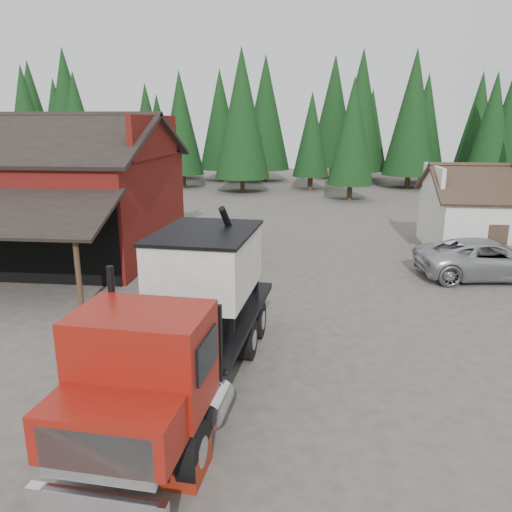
# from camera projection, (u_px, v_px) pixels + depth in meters

# --- Properties ---
(ground) EXTENTS (120.00, 120.00, 0.00)m
(ground) POSITION_uv_depth(u_px,v_px,m) (223.00, 343.00, 15.63)
(ground) COLOR #4A443A
(ground) RESTS_ON ground
(red_barn) EXTENTS (12.80, 13.63, 7.18)m
(red_barn) POSITION_uv_depth(u_px,v_px,m) (44.00, 202.00, 25.58)
(red_barn) COLOR #611013
(red_barn) RESTS_ON ground
(farmhouse) EXTENTS (8.60, 6.42, 4.65)m
(farmhouse) POSITION_uv_depth(u_px,v_px,m) (508.00, 220.00, 26.30)
(farmhouse) COLOR silver
(farmhouse) RESTS_ON ground
(conifer_backdrop) EXTENTS (76.00, 16.00, 16.00)m
(conifer_backdrop) POSITION_uv_depth(u_px,v_px,m) (287.00, 183.00, 55.93)
(conifer_backdrop) COLOR black
(conifer_backdrop) RESTS_ON ground
(near_pine_a) EXTENTS (4.40, 4.40, 11.40)m
(near_pine_a) POSITION_uv_depth(u_px,v_px,m) (27.00, 125.00, 43.13)
(near_pine_a) COLOR #382619
(near_pine_a) RESTS_ON ground
(near_pine_b) EXTENTS (3.96, 3.96, 10.40)m
(near_pine_b) POSITION_uv_depth(u_px,v_px,m) (352.00, 131.00, 42.25)
(near_pine_b) COLOR #382619
(near_pine_b) RESTS_ON ground
(near_pine_d) EXTENTS (5.28, 5.28, 13.40)m
(near_pine_d) POSITION_uv_depth(u_px,v_px,m) (242.00, 114.00, 46.74)
(near_pine_d) COLOR #382619
(near_pine_d) RESTS_ON ground
(feed_truck) EXTENTS (3.38, 10.00, 4.44)m
(feed_truck) POSITION_uv_depth(u_px,v_px,m) (188.00, 313.00, 12.49)
(feed_truck) COLOR black
(feed_truck) RESTS_ON ground
(silver_car) EXTENTS (6.49, 3.58, 1.72)m
(silver_car) POSITION_uv_depth(u_px,v_px,m) (488.00, 259.00, 21.93)
(silver_car) COLOR #B0B2B8
(silver_car) RESTS_ON ground
(equip_box) EXTENTS (0.79, 1.16, 0.60)m
(equip_box) POSITION_uv_depth(u_px,v_px,m) (187.00, 461.00, 9.76)
(equip_box) COLOR maroon
(equip_box) RESTS_ON ground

